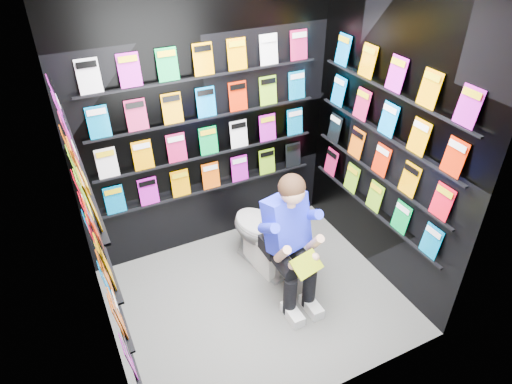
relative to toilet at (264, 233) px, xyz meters
name	(u,v)px	position (x,y,z in m)	size (l,w,h in m)	color
floor	(256,300)	(-0.28, -0.41, -0.37)	(2.40, 2.40, 0.00)	#60605D
wall_back	(206,121)	(-0.28, 0.59, 0.93)	(2.40, 0.04, 2.60)	black
wall_front	(336,259)	(-0.28, -1.41, 0.93)	(2.40, 0.04, 2.60)	black
wall_left	(84,219)	(-1.48, -0.41, 0.93)	(0.04, 2.00, 2.60)	black
wall_right	(388,140)	(0.92, -0.41, 0.93)	(0.04, 2.00, 2.60)	black
comics_back	(207,122)	(-0.28, 0.56, 0.94)	(2.10, 0.06, 1.37)	red
comics_left	(89,217)	(-1.45, -0.41, 0.94)	(0.06, 1.70, 1.37)	red
comics_right	(385,140)	(0.89, -0.41, 0.94)	(0.06, 1.70, 1.37)	red
toilet	(264,233)	(0.00, 0.00, 0.00)	(0.42, 0.75, 0.73)	white
longbox	(266,251)	(0.01, -0.03, -0.21)	(0.24, 0.43, 0.32)	silver
longbox_lid	(266,237)	(0.01, -0.03, -0.03)	(0.26, 0.45, 0.03)	silver
reader	(285,223)	(0.00, -0.38, 0.38)	(0.48, 0.71, 1.30)	#1C25E8
held_comic	(307,264)	(0.00, -0.73, 0.21)	(0.25, 0.01, 0.17)	green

